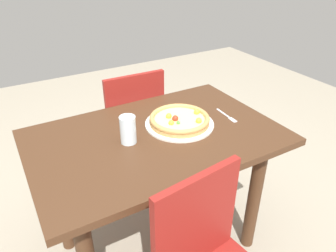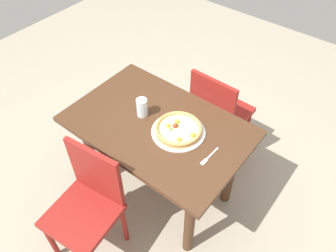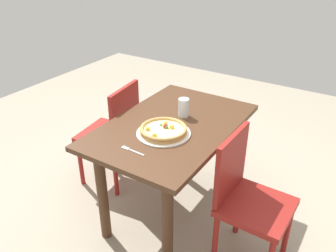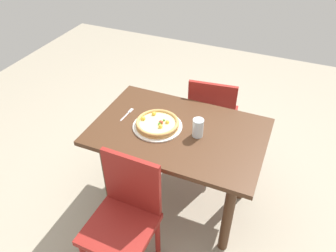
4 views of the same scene
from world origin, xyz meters
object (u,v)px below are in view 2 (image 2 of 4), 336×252
at_px(plate, 178,132).
at_px(fork, 208,157).
at_px(pizza, 178,129).
at_px(chair_near, 218,112).
at_px(drinking_glass, 142,107).
at_px(chair_far, 88,204).
at_px(dining_table, 158,138).

height_order(plate, fork, plate).
bearing_deg(pizza, chair_near, -86.90).
relative_size(pizza, fork, 1.80).
bearing_deg(pizza, fork, 168.40).
distance_m(pizza, fork, 0.27).
xyz_separation_m(pizza, drinking_glass, (0.28, 0.02, 0.03)).
distance_m(chair_near, fork, 0.74).
xyz_separation_m(chair_far, drinking_glass, (0.06, -0.60, 0.34)).
bearing_deg(chair_far, pizza, -116.88).
bearing_deg(dining_table, pizza, -170.23).
bearing_deg(chair_far, drinking_glass, -91.41).
bearing_deg(dining_table, chair_near, -100.95).
xyz_separation_m(dining_table, chair_far, (0.08, 0.60, -0.14)).
relative_size(chair_far, drinking_glass, 6.73).
height_order(chair_near, chair_far, same).
height_order(dining_table, chair_far, chair_far).
xyz_separation_m(fork, drinking_glass, (0.55, -0.03, 0.06)).
relative_size(dining_table, fork, 7.10).
relative_size(dining_table, chair_near, 1.35).
bearing_deg(dining_table, plate, -170.09).
bearing_deg(drinking_glass, plate, -175.97).
bearing_deg(plate, pizza, 120.81).
height_order(chair_far, drinking_glass, drinking_glass).
relative_size(chair_near, plate, 2.54).
distance_m(chair_near, chair_far, 1.21).
bearing_deg(chair_far, fork, -137.66).
xyz_separation_m(dining_table, chair_near, (-0.12, -0.60, -0.14)).
bearing_deg(fork, chair_near, -151.97).
xyz_separation_m(plate, drinking_glass, (0.28, 0.02, 0.06)).
xyz_separation_m(dining_table, drinking_glass, (0.14, -0.01, 0.20)).
distance_m(chair_far, drinking_glass, 0.69).
distance_m(dining_table, chair_far, 0.62).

